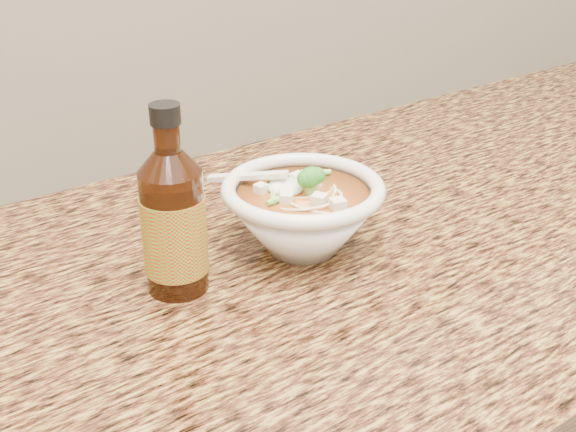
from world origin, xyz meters
TOP-DOWN VIEW (x-y plane):
  - counter_slab at (0.00, 1.68)m, footprint 4.00×0.68m
  - soup_bowl at (0.11, 1.68)m, footprint 0.18×0.19m
  - hot_sauce_bottle at (-0.04, 1.68)m, footprint 0.08×0.08m

SIDE VIEW (x-z plane):
  - counter_slab at x=0.00m, z-range 0.86..0.90m
  - soup_bowl at x=0.11m, z-range 0.89..0.99m
  - hot_sauce_bottle at x=-0.04m, z-range 0.88..1.07m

